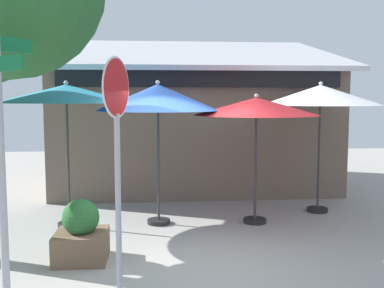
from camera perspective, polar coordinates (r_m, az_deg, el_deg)
name	(u,v)px	position (r m, az deg, el deg)	size (l,w,h in m)	color
ground_plane	(187,258)	(7.21, -0.60, -14.17)	(28.00, 28.00, 0.10)	#9E9B93
cafe_building	(192,123)	(12.72, 0.03, 2.63)	(7.56, 5.18, 4.25)	#705B4C
street_sign_post	(0,146)	(5.31, -22.96, -0.27)	(0.71, 0.76, 3.09)	#A8AAB2
stop_sign	(117,134)	(5.41, -9.39, 1.21)	(0.26, 0.68, 2.90)	#A8AAB2
patio_umbrella_teal_left	(66,95)	(8.66, -15.50, 5.97)	(2.50, 2.50, 2.73)	black
patio_umbrella_royal_blue_center	(158,98)	(8.58, -4.31, 5.75)	(2.32, 2.32, 2.74)	black
patio_umbrella_crimson_right	(256,107)	(8.71, 8.07, 4.58)	(2.39, 2.39, 2.49)	black
patio_umbrella_ivory_far_right	(321,96)	(9.85, 15.82, 5.83)	(2.48, 2.48, 2.75)	black
sidewalk_planter	(81,235)	(7.07, -13.73, -11.03)	(0.76, 0.76, 0.93)	brown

